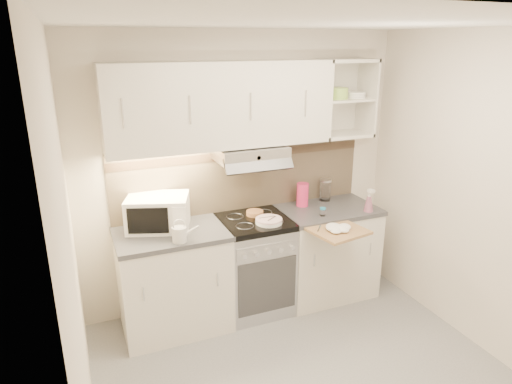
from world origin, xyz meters
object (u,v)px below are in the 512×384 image
plate_stack (269,221)px  spray_bottle (369,202)px  electric_range (255,264)px  cutting_board (338,231)px  glass_jar (325,190)px  pink_pitcher (303,195)px  microwave (158,212)px  watering_can (180,234)px

plate_stack → spray_bottle: size_ratio=1.01×
electric_range → cutting_board: electric_range is taller
glass_jar → spray_bottle: spray_bottle is taller
plate_stack → pink_pitcher: 0.56m
spray_bottle → microwave: bearing=158.2°
pink_pitcher → glass_jar: 0.29m
microwave → plate_stack: (0.90, -0.25, -0.12)m
watering_can → pink_pitcher: (1.27, 0.36, 0.04)m
plate_stack → spray_bottle: spray_bottle is taller
watering_can → electric_range: bearing=19.7°
microwave → electric_range: bearing=11.0°
glass_jar → cutting_board: glass_jar is taller
watering_can → spray_bottle: 1.77m
microwave → watering_can: size_ratio=2.66×
microwave → plate_stack: size_ratio=2.54×
microwave → glass_jar: microwave is taller
electric_range → pink_pitcher: pink_pitcher is taller
glass_jar → spray_bottle: bearing=-62.8°
watering_can → cutting_board: watering_can is taller
electric_range → cutting_board: size_ratio=2.07×
microwave → plate_stack: 0.94m
microwave → watering_can: bearing=-54.0°
electric_range → cutting_board: bearing=-38.2°
glass_jar → cutting_board: (-0.26, -0.66, -0.14)m
microwave → cutting_board: size_ratio=1.36×
watering_can → plate_stack: 0.80m
electric_range → spray_bottle: (1.05, -0.22, 0.54)m
watering_can → cutting_board: bearing=-7.7°
plate_stack → glass_jar: bearing=24.0°
pink_pitcher → spray_bottle: 0.62m
watering_can → plate_stack: size_ratio=0.96×
spray_bottle → plate_stack: bearing=163.5°
electric_range → glass_jar: size_ratio=4.22×
electric_range → glass_jar: glass_jar is taller
electric_range → microwave: size_ratio=1.52×
glass_jar → watering_can: bearing=-164.9°
plate_stack → pink_pitcher: pink_pitcher is taller
cutting_board → spray_bottle: bearing=16.2°
microwave → watering_can: 0.36m
plate_stack → cutting_board: 0.60m
watering_can → pink_pitcher: 1.32m
microwave → plate_stack: microwave is taller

